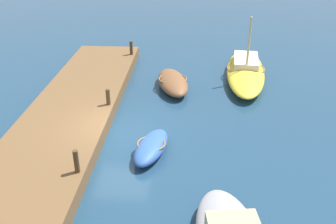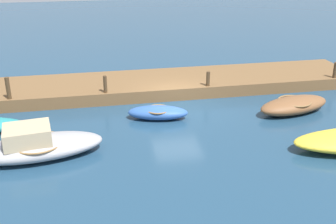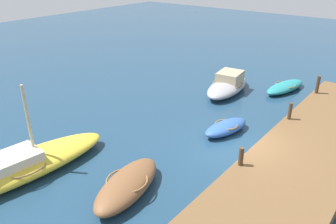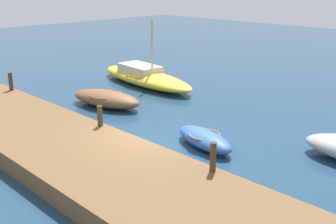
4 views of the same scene
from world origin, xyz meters
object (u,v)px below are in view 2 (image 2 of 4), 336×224
at_px(mooring_post_west, 335,70).
at_px(mooring_post_mid_east, 105,84).
at_px(mooring_post_mid_west, 208,79).
at_px(rowboat_brown, 294,105).
at_px(mooring_post_east, 8,88).
at_px(dinghy_blue, 158,112).
at_px(motorboat_grey, 37,145).

xyz_separation_m(mooring_post_west, mooring_post_mid_east, (12.73, 0.00, -0.00)).
distance_m(mooring_post_west, mooring_post_mid_west, 7.36).
relative_size(rowboat_brown, mooring_post_east, 3.71).
bearing_deg(dinghy_blue, mooring_post_mid_west, -129.79).
distance_m(dinghy_blue, mooring_post_west, 10.75).
bearing_deg(mooring_post_east, mooring_post_mid_east, 180.00).
relative_size(motorboat_grey, mooring_post_west, 5.82).
height_order(dinghy_blue, mooring_post_mid_east, mooring_post_mid_east).
xyz_separation_m(mooring_post_west, mooring_post_east, (17.36, 0.00, 0.10)).
bearing_deg(mooring_post_east, mooring_post_west, 180.00).
relative_size(dinghy_blue, motorboat_grey, 0.58).
distance_m(mooring_post_mid_west, mooring_post_east, 10.00).
bearing_deg(rowboat_brown, mooring_post_east, -25.64).
bearing_deg(dinghy_blue, mooring_post_west, -154.31).
bearing_deg(mooring_post_mid_west, mooring_post_mid_east, 0.00).
height_order(mooring_post_mid_east, mooring_post_east, mooring_post_east).
distance_m(motorboat_grey, mooring_post_mid_west, 9.78).
height_order(dinghy_blue, mooring_post_west, mooring_post_west).
relative_size(dinghy_blue, rowboat_brown, 0.74).
xyz_separation_m(motorboat_grey, mooring_post_west, (-15.66, -5.15, 0.57)).
xyz_separation_m(dinghy_blue, rowboat_brown, (-6.60, 0.53, 0.08)).
bearing_deg(rowboat_brown, mooring_post_mid_east, -31.61).
xyz_separation_m(motorboat_grey, mooring_post_mid_west, (-8.30, -5.15, 0.52)).
relative_size(mooring_post_mid_east, mooring_post_east, 0.81).
distance_m(mooring_post_mid_west, mooring_post_mid_east, 5.37).
bearing_deg(dinghy_blue, motorboat_grey, 41.23).
xyz_separation_m(mooring_post_mid_west, mooring_post_mid_east, (5.37, 0.00, 0.05)).
distance_m(rowboat_brown, mooring_post_east, 13.83).
relative_size(mooring_post_mid_west, mooring_post_mid_east, 0.89).
bearing_deg(rowboat_brown, motorboat_grey, -2.72).
height_order(motorboat_grey, mooring_post_mid_east, mooring_post_mid_east).
bearing_deg(mooring_post_mid_west, motorboat_grey, 31.82).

